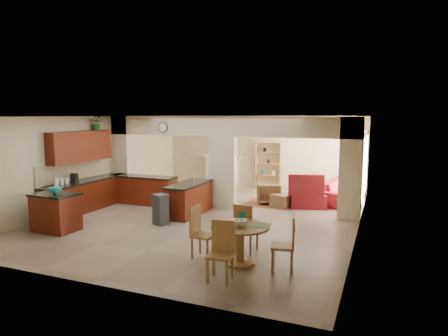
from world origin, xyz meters
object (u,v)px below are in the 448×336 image
at_px(dining_table, 240,239).
at_px(armchair, 269,193).
at_px(kitchen_island, 56,212).
at_px(sofa, 342,191).

height_order(dining_table, armchair, dining_table).
xyz_separation_m(kitchen_island, dining_table, (4.97, -0.43, 0.04)).
distance_m(sofa, armchair, 2.44).
distance_m(kitchen_island, armchair, 6.37).
xyz_separation_m(kitchen_island, sofa, (6.21, 6.02, -0.11)).
height_order(kitchen_island, sofa, kitchen_island).
bearing_deg(dining_table, kitchen_island, 175.10).
relative_size(kitchen_island, dining_table, 0.98).
relative_size(kitchen_island, sofa, 0.45).
distance_m(dining_table, armchair, 5.44).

